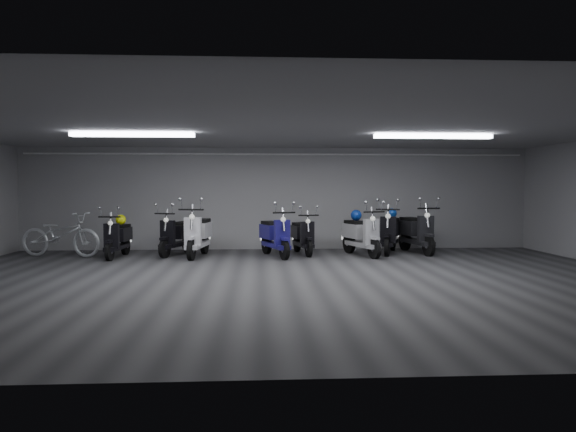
{
  "coord_description": "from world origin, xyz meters",
  "views": [
    {
      "loc": [
        -0.54,
        -9.54,
        1.68
      ],
      "look_at": [
        0.14,
        2.5,
        1.05
      ],
      "focal_mm": 32.83,
      "sensor_mm": 36.0,
      "label": 1
    }
  ],
  "objects": [
    {
      "name": "scooter_2",
      "position": [
        -2.02,
        3.41,
        0.74
      ],
      "size": [
        0.92,
        2.06,
        1.48
      ],
      "primitive_type": null,
      "rotation": [
        0.0,
        0.0,
        -0.13
      ],
      "color": "silver",
      "rests_on": "floor"
    },
    {
      "name": "scooter_6",
      "position": [
        2.02,
        3.4,
        0.7
      ],
      "size": [
        1.19,
        1.98,
        1.4
      ],
      "primitive_type": null,
      "rotation": [
        0.0,
        0.0,
        0.33
      ],
      "color": "#B5B5B9",
      "rests_on": "floor"
    },
    {
      "name": "back_wall",
      "position": [
        0.0,
        5.0,
        1.4
      ],
      "size": [
        14.0,
        0.01,
        2.8
      ],
      "primitive_type": "cube",
      "color": "gray",
      "rests_on": "ground"
    },
    {
      "name": "scooter_1",
      "position": [
        -2.6,
        3.8,
        0.67
      ],
      "size": [
        1.18,
        1.89,
        1.34
      ],
      "primitive_type": null,
      "rotation": [
        0.0,
        0.0,
        -0.35
      ],
      "color": "black",
      "rests_on": "floor"
    },
    {
      "name": "helmet_2",
      "position": [
        -3.93,
        3.61,
        0.91
      ],
      "size": [
        0.25,
        0.25,
        0.25
      ],
      "primitive_type": "sphere",
      "color": "#E2EE0E",
      "rests_on": "scooter_0"
    },
    {
      "name": "scooter_9",
      "position": [
        3.54,
        3.84,
        0.74
      ],
      "size": [
        1.0,
        2.07,
        1.48
      ],
      "primitive_type": null,
      "rotation": [
        0.0,
        0.0,
        0.17
      ],
      "color": "black",
      "rests_on": "floor"
    },
    {
      "name": "scooter_7",
      "position": [
        2.87,
        3.86,
        0.72
      ],
      "size": [
        1.29,
        2.05,
        1.45
      ],
      "primitive_type": null,
      "rotation": [
        0.0,
        0.0,
        -0.36
      ],
      "color": "black",
      "rests_on": "floor"
    },
    {
      "name": "conduit",
      "position": [
        0.0,
        4.92,
        2.62
      ],
      "size": [
        13.6,
        0.05,
        0.05
      ],
      "primitive_type": "cylinder",
      "rotation": [
        0.0,
        1.57,
        0.0
      ],
      "color": "white",
      "rests_on": "back_wall"
    },
    {
      "name": "fluor_strip_left",
      "position": [
        -3.0,
        1.0,
        2.74
      ],
      "size": [
        2.4,
        0.18,
        0.08
      ],
      "primitive_type": "cube",
      "color": "white",
      "rests_on": "ceiling"
    },
    {
      "name": "helmet_0",
      "position": [
        2.96,
        4.11,
        1.03
      ],
      "size": [
        0.27,
        0.27,
        0.27
      ],
      "primitive_type": "sphere",
      "color": "#0E3BA0",
      "rests_on": "scooter_7"
    },
    {
      "name": "bicycle",
      "position": [
        -5.4,
        3.64,
        0.67
      ],
      "size": [
        2.18,
        1.18,
        1.34
      ],
      "primitive_type": "imported",
      "rotation": [
        0.0,
        0.0,
        1.34
      ],
      "color": "white",
      "rests_on": "floor"
    },
    {
      "name": "scooter_4",
      "position": [
        -0.13,
        3.33,
        0.69
      ],
      "size": [
        1.19,
        1.96,
        1.38
      ],
      "primitive_type": null,
      "rotation": [
        0.0,
        0.0,
        0.33
      ],
      "color": "navy",
      "rests_on": "floor"
    },
    {
      "name": "floor",
      "position": [
        0.0,
        0.0,
        -0.01
      ],
      "size": [
        14.0,
        10.0,
        0.01
      ],
      "primitive_type": "cube",
      "color": "#323234",
      "rests_on": "ground"
    },
    {
      "name": "scooter_5",
      "position": [
        0.58,
        3.79,
        0.64
      ],
      "size": [
        0.87,
        1.79,
        1.27
      ],
      "primitive_type": null,
      "rotation": [
        0.0,
        0.0,
        0.18
      ],
      "color": "black",
      "rests_on": "floor"
    },
    {
      "name": "scooter_0",
      "position": [
        -3.95,
        3.37,
        0.64
      ],
      "size": [
        0.69,
        1.75,
        1.27
      ],
      "primitive_type": null,
      "rotation": [
        0.0,
        0.0,
        -0.07
      ],
      "color": "black",
      "rests_on": "floor"
    },
    {
      "name": "helmet_1",
      "position": [
        1.93,
        3.64,
        1.0
      ],
      "size": [
        0.28,
        0.28,
        0.28
      ],
      "primitive_type": "sphere",
      "color": "navy",
      "rests_on": "scooter_6"
    },
    {
      "name": "fluor_strip_right",
      "position": [
        3.0,
        1.0,
        2.74
      ],
      "size": [
        2.4,
        0.18,
        0.08
      ],
      "primitive_type": "cube",
      "color": "white",
      "rests_on": "ceiling"
    },
    {
      "name": "front_wall",
      "position": [
        0.0,
        -5.0,
        1.4
      ],
      "size": [
        14.0,
        0.01,
        2.8
      ],
      "primitive_type": "cube",
      "color": "gray",
      "rests_on": "ground"
    },
    {
      "name": "ceiling",
      "position": [
        0.0,
        0.0,
        2.8
      ],
      "size": [
        14.0,
        10.0,
        0.01
      ],
      "primitive_type": "cube",
      "color": "gray",
      "rests_on": "ground"
    }
  ]
}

